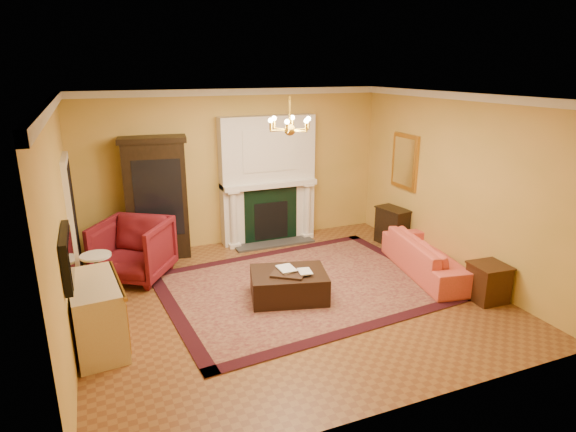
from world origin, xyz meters
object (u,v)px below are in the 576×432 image
console_table (392,227)px  leather_ottoman (289,285)px  end_table (488,283)px  china_cabinet (157,201)px  wingback_armchair (133,247)px  pedestal_table (98,276)px  commode (97,314)px  coral_sofa (431,250)px

console_table → leather_ottoman: bearing=-162.4°
leather_ottoman → end_table: bearing=-8.6°
china_cabinet → end_table: 5.72m
wingback_armchair → pedestal_table: wingback_armchair is taller
commode → console_table: bearing=12.5°
pedestal_table → leather_ottoman: pedestal_table is taller
pedestal_table → end_table: 5.79m
wingback_armchair → leather_ottoman: (2.08, -1.67, -0.33)m
pedestal_table → leather_ottoman: 2.81m
leather_ottoman → console_table: bearing=41.6°
china_cabinet → end_table: size_ratio=3.88×
console_table → leather_ottoman: (-2.81, -1.43, -0.13)m
end_table → leather_ottoman: end_table is taller
wingback_armchair → coral_sofa: 4.96m
china_cabinet → leather_ottoman: (1.54, -2.52, -0.84)m
wingback_armchair → commode: size_ratio=0.93×
pedestal_table → end_table: pedestal_table is taller
china_cabinet → commode: 3.12m
pedestal_table → leather_ottoman: (2.65, -0.91, -0.23)m
commode → leather_ottoman: (2.70, 0.30, -0.22)m
coral_sofa → leather_ottoman: (-2.57, 0.04, -0.19)m
coral_sofa → console_table: coral_sofa is taller
china_cabinet → commode: (-1.16, -2.82, -0.62)m
commode → leather_ottoman: commode is taller
wingback_armchair → pedestal_table: bearing=-93.4°
wingback_armchair → leather_ottoman: bearing=-5.5°
wingback_armchair → commode: bearing=-74.1°
china_cabinet → pedestal_table: size_ratio=2.71×
wingback_armchair → leather_ottoman: wingback_armchair is taller
end_table → leather_ottoman: bearing=156.7°
china_cabinet → commode: size_ratio=1.80×
pedestal_table → coral_sofa: 5.31m
pedestal_table → coral_sofa: coral_sofa is taller
china_cabinet → console_table: size_ratio=3.00×
end_table → console_table: size_ratio=0.78×
console_table → commode: bearing=-171.9°
wingback_armchair → commode: (-0.62, -1.98, -0.11)m
pedestal_table → console_table: pedestal_table is taller
commode → console_table: size_ratio=1.67×
pedestal_table → commode: commode is taller
coral_sofa → leather_ottoman: coral_sofa is taller
coral_sofa → leather_ottoman: 2.58m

